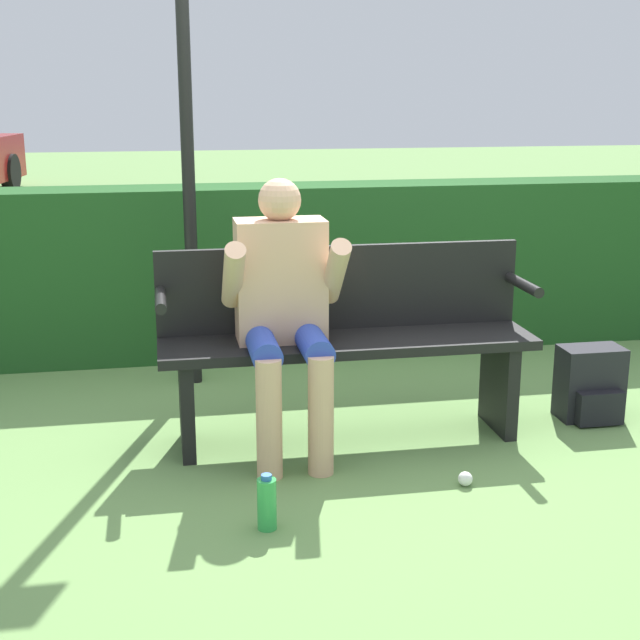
{
  "coord_description": "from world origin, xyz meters",
  "views": [
    {
      "loc": [
        -0.84,
        -3.85,
        1.61
      ],
      "look_at": [
        -0.15,
        -0.1,
        0.61
      ],
      "focal_mm": 50.0,
      "sensor_mm": 36.0,
      "label": 1
    }
  ],
  "objects_px": {
    "park_bench": "(345,337)",
    "backpack": "(591,385)",
    "person_seated": "(284,302)",
    "signpost": "(186,110)",
    "water_bottle": "(267,503)"
  },
  "relations": [
    {
      "from": "park_bench",
      "to": "backpack",
      "type": "bearing_deg",
      "value": -0.68
    },
    {
      "from": "person_seated",
      "to": "signpost",
      "type": "xyz_separation_m",
      "value": [
        -0.36,
        1.03,
        0.8
      ]
    },
    {
      "from": "park_bench",
      "to": "person_seated",
      "type": "xyz_separation_m",
      "value": [
        -0.31,
        -0.12,
        0.21
      ]
    },
    {
      "from": "park_bench",
      "to": "signpost",
      "type": "height_order",
      "value": "signpost"
    },
    {
      "from": "signpost",
      "to": "park_bench",
      "type": "bearing_deg",
      "value": -53.99
    },
    {
      "from": "person_seated",
      "to": "water_bottle",
      "type": "relative_size",
      "value": 5.59
    },
    {
      "from": "person_seated",
      "to": "park_bench",
      "type": "bearing_deg",
      "value": 20.96
    },
    {
      "from": "water_bottle",
      "to": "signpost",
      "type": "distance_m",
      "value": 2.27
    },
    {
      "from": "backpack",
      "to": "park_bench",
      "type": "bearing_deg",
      "value": 179.32
    },
    {
      "from": "person_seated",
      "to": "backpack",
      "type": "bearing_deg",
      "value": 3.75
    },
    {
      "from": "park_bench",
      "to": "water_bottle",
      "type": "bearing_deg",
      "value": -118.97
    },
    {
      "from": "backpack",
      "to": "water_bottle",
      "type": "bearing_deg",
      "value": -153.63
    },
    {
      "from": "person_seated",
      "to": "backpack",
      "type": "distance_m",
      "value": 1.64
    },
    {
      "from": "water_bottle",
      "to": "signpost",
      "type": "xyz_separation_m",
      "value": [
        -0.18,
        1.79,
        1.39
      ]
    },
    {
      "from": "water_bottle",
      "to": "park_bench",
      "type": "bearing_deg",
      "value": 61.03
    }
  ]
}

